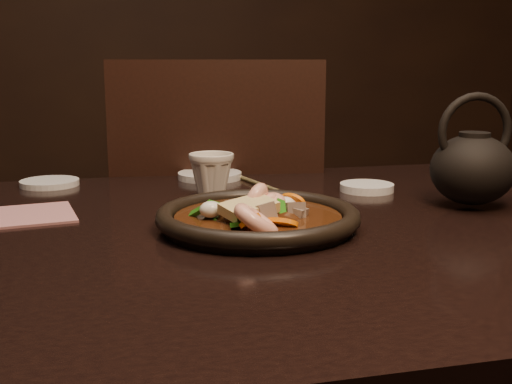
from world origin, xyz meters
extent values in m
cube|color=black|center=(0.00, 0.00, 0.73)|extent=(1.60, 0.90, 0.04)
cube|color=black|center=(0.01, 0.65, 0.47)|extent=(0.52, 0.52, 0.04)
cylinder|color=black|center=(0.22, 0.81, 0.23)|extent=(0.04, 0.04, 0.45)
cylinder|color=black|center=(-0.15, 0.86, 0.23)|extent=(0.04, 0.04, 0.45)
cube|color=black|center=(-0.02, 0.44, 0.74)|extent=(0.44, 0.09, 0.49)
cylinder|color=black|center=(-0.05, -0.01, 0.76)|extent=(0.26, 0.26, 0.01)
torus|color=black|center=(-0.05, -0.01, 0.77)|extent=(0.29, 0.29, 0.02)
cylinder|color=#331809|center=(-0.05, -0.01, 0.76)|extent=(0.23, 0.23, 0.01)
ellipsoid|color=#331809|center=(-0.05, -0.01, 0.76)|extent=(0.13, 0.12, 0.04)
torus|color=#F5B79B|center=(-0.07, -0.09, 0.78)|extent=(0.06, 0.06, 0.05)
torus|color=#F5B79B|center=(-0.04, -0.01, 0.78)|extent=(0.08, 0.08, 0.04)
torus|color=#F5B79B|center=(-0.04, 0.01, 0.77)|extent=(0.08, 0.08, 0.05)
torus|color=#F5B79B|center=(-0.05, 0.00, 0.78)|extent=(0.07, 0.07, 0.06)
cube|color=#7E6C5C|center=(-0.05, -0.05, 0.78)|extent=(0.04, 0.04, 0.03)
cube|color=#7E6C5C|center=(-0.08, 0.01, 0.78)|extent=(0.03, 0.03, 0.03)
cube|color=#7E6C5C|center=(-0.06, -0.01, 0.78)|extent=(0.03, 0.04, 0.03)
cube|color=#7E6C5C|center=(0.00, -0.03, 0.77)|extent=(0.04, 0.04, 0.03)
cube|color=#7E6C5C|center=(0.00, -0.03, 0.78)|extent=(0.03, 0.03, 0.03)
cube|color=#7E6C5C|center=(-0.08, -0.01, 0.77)|extent=(0.03, 0.03, 0.03)
cylinder|color=#D96006|center=(-0.07, -0.06, 0.77)|extent=(0.04, 0.05, 0.04)
cylinder|color=#D96006|center=(-0.08, -0.09, 0.78)|extent=(0.06, 0.06, 0.03)
cylinder|color=#D96006|center=(0.01, 0.03, 0.78)|extent=(0.04, 0.05, 0.04)
cylinder|color=#D96006|center=(-0.04, 0.03, 0.78)|extent=(0.05, 0.05, 0.04)
cylinder|color=#D96006|center=(-0.03, -0.08, 0.77)|extent=(0.06, 0.06, 0.03)
cube|color=#246A14|center=(-0.04, -0.03, 0.78)|extent=(0.02, 0.04, 0.03)
cube|color=#246A14|center=(-0.07, -0.01, 0.78)|extent=(0.02, 0.04, 0.02)
cube|color=#246A14|center=(-0.10, 0.05, 0.77)|extent=(0.03, 0.04, 0.01)
cube|color=#246A14|center=(-0.13, 0.00, 0.78)|extent=(0.03, 0.04, 0.03)
cube|color=#246A14|center=(-0.09, -0.07, 0.77)|extent=(0.02, 0.04, 0.02)
cube|color=#246A14|center=(-0.02, -0.04, 0.78)|extent=(0.02, 0.04, 0.03)
cube|color=#246A14|center=(-0.11, 0.00, 0.77)|extent=(0.04, 0.02, 0.03)
ellipsoid|color=silver|center=(-0.08, -0.03, 0.78)|extent=(0.04, 0.03, 0.02)
ellipsoid|color=silver|center=(-0.04, -0.02, 0.78)|extent=(0.03, 0.04, 0.03)
ellipsoid|color=silver|center=(0.00, 0.02, 0.77)|extent=(0.05, 0.03, 0.03)
ellipsoid|color=silver|center=(-0.03, -0.01, 0.78)|extent=(0.04, 0.03, 0.02)
ellipsoid|color=silver|center=(-0.05, -0.02, 0.78)|extent=(0.04, 0.04, 0.03)
ellipsoid|color=silver|center=(-0.12, -0.02, 0.78)|extent=(0.03, 0.03, 0.02)
cube|color=#D9C381|center=(-0.07, -0.04, 0.79)|extent=(0.08, 0.07, 0.03)
cylinder|color=white|center=(0.21, 0.19, 0.76)|extent=(0.10, 0.10, 0.01)
cylinder|color=white|center=(-0.35, 0.39, 0.76)|extent=(0.11, 0.11, 0.01)
cylinder|color=white|center=(-0.05, 0.39, 0.76)|extent=(0.13, 0.13, 0.01)
imported|color=beige|center=(-0.07, 0.23, 0.79)|extent=(0.09, 0.08, 0.08)
cylinder|color=tan|center=(0.04, 0.23, 0.75)|extent=(0.06, 0.25, 0.01)
cylinder|color=tan|center=(0.04, 0.25, 0.75)|extent=(0.06, 0.25, 0.01)
cube|color=#A46665|center=(-0.37, 0.14, 0.75)|extent=(0.16, 0.16, 0.00)
ellipsoid|color=black|center=(0.31, 0.04, 0.81)|extent=(0.13, 0.13, 0.11)
cylinder|color=black|center=(0.31, 0.04, 0.86)|extent=(0.05, 0.05, 0.02)
cylinder|color=black|center=(0.38, 0.03, 0.81)|extent=(0.06, 0.03, 0.04)
torus|color=black|center=(0.31, 0.04, 0.87)|extent=(0.12, 0.02, 0.12)
camera|label=1|loc=(-0.26, -0.85, 0.98)|focal=45.00mm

